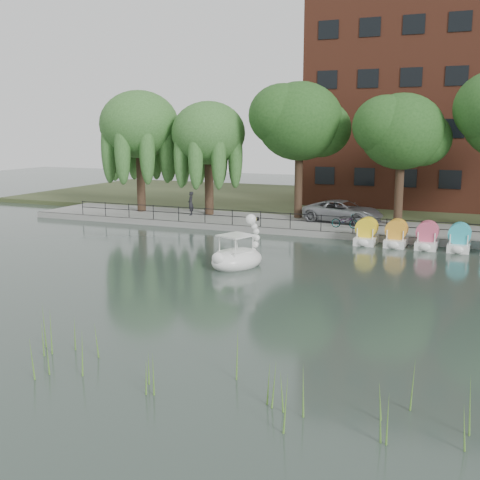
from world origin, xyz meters
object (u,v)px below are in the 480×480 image
Objects in this scene: minivan at (343,210)px; bicycle at (345,220)px; pedestrian at (191,202)px; swan_boat at (238,256)px.

minivan is 3.55× the size of bicycle.
minivan is at bearing 15.38° from bicycle.
bicycle is 0.87× the size of pedestrian.
minivan reaches higher than bicycle.
swan_boat is at bearing 165.41° from bicycle.
bicycle is at bearing -154.24° from minivan.
minivan is at bearing 74.10° from pedestrian.
pedestrian is 0.58× the size of swan_boat.
minivan is 3.09× the size of pedestrian.
minivan is 11.03m from pedestrian.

